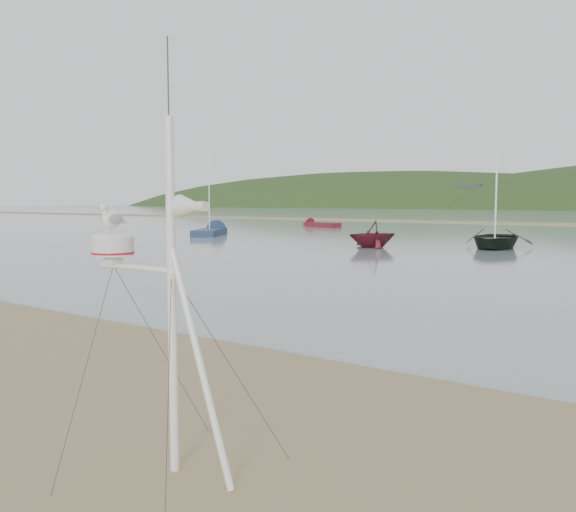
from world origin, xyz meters
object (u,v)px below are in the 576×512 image
Objects in this scene: dinghy_red_far at (314,224)px; mast_rig at (166,370)px; boat_dark at (496,202)px; boat_red at (373,222)px; sailboat_blue_near at (215,231)px.

mast_rig is at bearing -58.50° from dinghy_red_far.
boat_dark reaches higher than boat_red.
sailboat_blue_near reaches higher than dinghy_red_far.
boat_red is 0.53× the size of dinghy_red_far.
dinghy_red_far is at bearing 121.50° from mast_rig.
dinghy_red_far is (-24.17, 17.98, -2.44)m from boat_dark.
boat_red is at bearing -156.87° from boat_dark.
sailboat_blue_near is (-29.34, 32.93, -0.77)m from mast_rig.
mast_rig is 0.78× the size of dinghy_red_far.
sailboat_blue_near is 16.52m from dinghy_red_far.
sailboat_blue_near is (-17.22, 5.22, -1.24)m from boat_red.
sailboat_blue_near reaches higher than boat_red.
sailboat_blue_near is at bearing -86.72° from dinghy_red_far.
mast_rig is at bearing -48.30° from sailboat_blue_near.
sailboat_blue_near reaches higher than boat_dark.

